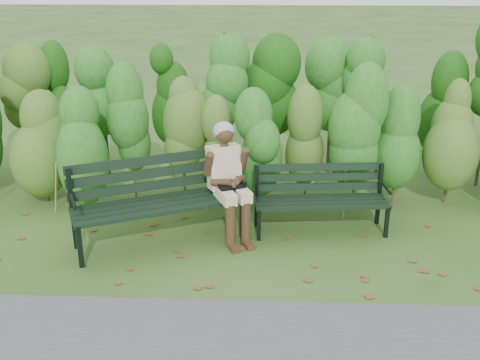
{
  "coord_description": "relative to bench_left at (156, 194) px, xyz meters",
  "views": [
    {
      "loc": [
        0.26,
        -5.53,
        3.03
      ],
      "look_at": [
        0.0,
        0.35,
        0.75
      ],
      "focal_mm": 42.0,
      "sensor_mm": 36.0,
      "label": 1
    }
  ],
  "objects": [
    {
      "name": "leaf_litter",
      "position": [
        1.11,
        -0.36,
        -0.57
      ],
      "size": [
        5.83,
        2.17,
        0.01
      ],
      "color": "brown",
      "rests_on": "ground"
    },
    {
      "name": "bench_right",
      "position": [
        1.9,
        0.36,
        -0.11
      ],
      "size": [
        1.62,
        0.66,
        0.79
      ],
      "color": "black",
      "rests_on": "ground"
    },
    {
      "name": "seated_woman",
      "position": [
        0.81,
        0.15,
        0.2
      ],
      "size": [
        0.63,
        0.82,
        1.36
      ],
      "color": "beige",
      "rests_on": "ground"
    },
    {
      "name": "ground",
      "position": [
        0.95,
        -0.33,
        -0.57
      ],
      "size": [
        80.0,
        80.0,
        0.0
      ],
      "primitive_type": "plane",
      "color": "#274717"
    },
    {
      "name": "hedge_band",
      "position": [
        0.95,
        1.53,
        0.69
      ],
      "size": [
        11.04,
        1.67,
        2.42
      ],
      "color": "#47381E",
      "rests_on": "ground"
    },
    {
      "name": "bench_left",
      "position": [
        0.0,
        0.0,
        0.0
      ],
      "size": [
        2.03,
        1.38,
        0.97
      ],
      "color": "black",
      "rests_on": "ground"
    }
  ]
}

